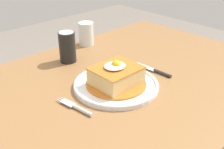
{
  "coord_description": "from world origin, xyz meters",
  "views": [
    {
      "loc": [
        -0.59,
        -0.6,
        1.23
      ],
      "look_at": [
        -0.02,
        -0.0,
        0.79
      ],
      "focal_mm": 44.07,
      "sensor_mm": 36.0,
      "label": 1
    }
  ],
  "objects_px": {
    "main_plate": "(116,85)",
    "drinking_glass": "(86,35)",
    "soda_can": "(67,47)",
    "fork": "(77,108)",
    "knife": "(157,71)"
  },
  "relations": [
    {
      "from": "main_plate",
      "to": "drinking_glass",
      "type": "height_order",
      "value": "drinking_glass"
    },
    {
      "from": "soda_can",
      "to": "drinking_glass",
      "type": "distance_m",
      "value": 0.19
    },
    {
      "from": "main_plate",
      "to": "drinking_glass",
      "type": "bearing_deg",
      "value": 65.25
    },
    {
      "from": "main_plate",
      "to": "soda_can",
      "type": "bearing_deg",
      "value": 89.33
    },
    {
      "from": "main_plate",
      "to": "soda_can",
      "type": "xyz_separation_m",
      "value": [
        0.0,
        0.28,
        0.05
      ]
    },
    {
      "from": "soda_can",
      "to": "fork",
      "type": "bearing_deg",
      "value": -121.02
    },
    {
      "from": "knife",
      "to": "main_plate",
      "type": "bearing_deg",
      "value": 170.65
    },
    {
      "from": "main_plate",
      "to": "knife",
      "type": "height_order",
      "value": "main_plate"
    },
    {
      "from": "fork",
      "to": "drinking_glass",
      "type": "xyz_separation_m",
      "value": [
        0.35,
        0.39,
        0.04
      ]
    },
    {
      "from": "drinking_glass",
      "to": "fork",
      "type": "bearing_deg",
      "value": -131.73
    },
    {
      "from": "fork",
      "to": "knife",
      "type": "distance_m",
      "value": 0.36
    },
    {
      "from": "fork",
      "to": "drinking_glass",
      "type": "bearing_deg",
      "value": 48.27
    },
    {
      "from": "main_plate",
      "to": "fork",
      "type": "bearing_deg",
      "value": -174.65
    },
    {
      "from": "fork",
      "to": "knife",
      "type": "height_order",
      "value": "same"
    },
    {
      "from": "soda_can",
      "to": "drinking_glass",
      "type": "relative_size",
      "value": 1.18
    }
  ]
}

